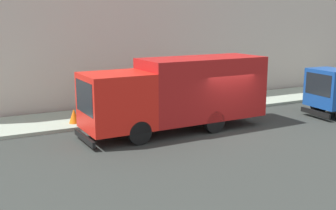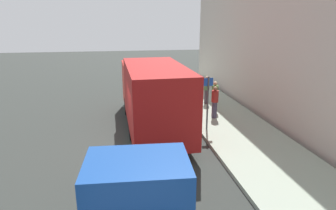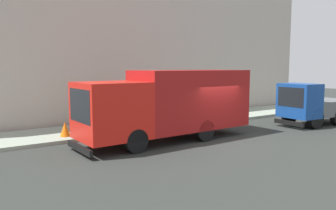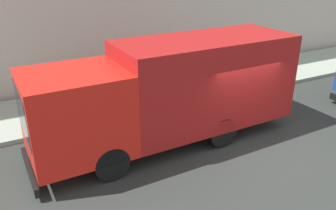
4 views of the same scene
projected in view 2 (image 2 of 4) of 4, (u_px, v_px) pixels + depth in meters
The scene contains 9 objects.
ground at pixel (136, 147), 11.98m from camera, with size 80.00×80.00×0.00m, color #2D302D.
sidewalk at pixel (245, 137), 12.74m from camera, with size 3.64×30.00×0.16m, color #96A291.
building_facade at pixel (310, 2), 11.52m from camera, with size 0.50×30.00×11.51m, color #BCB1A5.
large_utility_truck at pixel (152, 93), 13.55m from camera, with size 2.60×8.53×3.24m.
pedestrian_walking at pixel (215, 96), 15.85m from camera, with size 0.50×0.50×1.71m.
pedestrian_standing at pixel (207, 89), 17.36m from camera, with size 0.43×0.43×1.72m.
pedestrian_third at pixel (215, 101), 14.80m from camera, with size 0.47×0.47×1.68m.
traffic_cone_orange at pixel (190, 96), 18.13m from camera, with size 0.48×0.48×0.68m, color orange.
street_sign_post at pixel (208, 99), 13.03m from camera, with size 0.44×0.08×2.51m.
Camera 2 is at (-0.57, -11.06, 5.06)m, focal length 30.69 mm.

